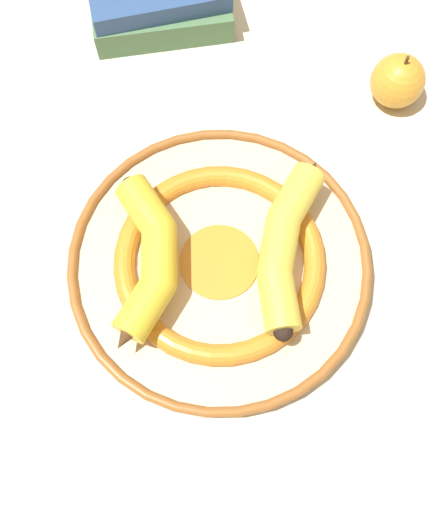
# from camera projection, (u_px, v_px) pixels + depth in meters

# --- Properties ---
(ground_plane) EXTENTS (2.80, 2.80, 0.00)m
(ground_plane) POSITION_uv_depth(u_px,v_px,m) (202.00, 259.00, 0.72)
(ground_plane) COLOR beige
(decorative_bowl) EXTENTS (0.35, 0.35, 0.04)m
(decorative_bowl) POSITION_uv_depth(u_px,v_px,m) (220.00, 263.00, 0.70)
(decorative_bowl) COLOR beige
(decorative_bowl) RESTS_ON ground_plane
(banana_a) EXTENTS (0.17, 0.15, 0.04)m
(banana_a) POSITION_uv_depth(u_px,v_px,m) (150.00, 259.00, 0.66)
(banana_a) COLOR yellow
(banana_a) RESTS_ON decorative_bowl
(banana_b) EXTENTS (0.15, 0.19, 0.04)m
(banana_b) POSITION_uv_depth(u_px,v_px,m) (285.00, 242.00, 0.66)
(banana_b) COLOR yellow
(banana_b) RESTS_ON decorative_bowl
(apple) EXTENTS (0.07, 0.07, 0.08)m
(apple) POSITION_uv_depth(u_px,v_px,m) (398.00, 81.00, 0.77)
(apple) COLOR gold
(apple) RESTS_ON ground_plane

